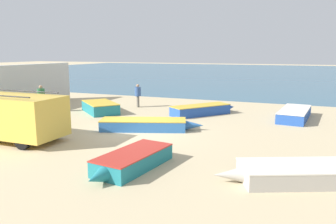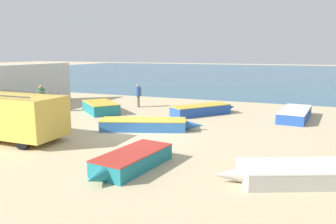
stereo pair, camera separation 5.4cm
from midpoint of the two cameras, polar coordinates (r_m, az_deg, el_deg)
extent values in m
plane|color=tan|center=(16.49, -5.24, -3.43)|extent=(200.00, 200.00, 0.00)
cube|color=#33607A|center=(66.75, 15.70, 6.63)|extent=(120.00, 80.00, 0.01)
cube|color=gold|center=(16.15, -25.56, -0.51)|extent=(4.67, 2.15, 1.75)
cylinder|color=black|center=(17.96, -26.33, -2.16)|extent=(0.72, 0.22, 0.72)
cylinder|color=black|center=(14.65, -24.12, -4.63)|extent=(0.72, 0.22, 0.72)
cylinder|color=black|center=(15.96, -19.34, -3.12)|extent=(0.72, 0.22, 0.72)
cylinder|color=black|center=(16.57, -23.73, 3.37)|extent=(3.82, 0.06, 0.05)
cube|color=#ADA89E|center=(11.06, 22.98, -9.88)|extent=(4.31, 3.05, 0.50)
cone|color=#ADA89E|center=(10.29, 10.22, -10.71)|extent=(1.00, 0.79, 0.47)
cube|color=silver|center=(11.00, 23.04, -8.97)|extent=(0.76, 1.38, 0.05)
cube|color=silver|center=(10.98, 23.07, -8.56)|extent=(4.36, 3.08, 0.04)
cube|color=#1E757F|center=(22.01, -11.79, 0.75)|extent=(3.47, 3.30, 0.65)
cone|color=#1E757F|center=(23.82, -13.06, 1.42)|extent=(0.92, 0.91, 0.62)
cube|color=gold|center=(21.97, -11.82, 1.42)|extent=(1.16, 1.31, 0.05)
cube|color=gold|center=(21.96, -11.83, 1.63)|extent=(3.50, 3.34, 0.04)
cube|color=#1E757F|center=(11.44, -6.13, -8.33)|extent=(1.76, 3.22, 0.53)
cone|color=#1E757F|center=(10.10, -12.54, -11.12)|extent=(0.59, 0.74, 0.50)
cube|color=#B22D23|center=(11.38, -6.15, -7.38)|extent=(1.23, 0.38, 0.05)
cube|color=#B22D23|center=(11.36, -6.16, -6.97)|extent=(1.77, 3.25, 0.04)
cube|color=#234CA3|center=(20.83, 21.09, -0.39)|extent=(1.90, 4.23, 0.57)
cone|color=#234CA3|center=(23.28, 21.88, 0.63)|extent=(0.63, 0.95, 0.54)
cube|color=silver|center=(20.79, 21.13, 0.21)|extent=(1.36, 0.35, 0.05)
cube|color=silver|center=(20.78, 21.14, 0.44)|extent=(1.92, 4.27, 0.04)
cube|color=#2D66AD|center=(16.80, -4.42, -2.26)|extent=(4.49, 2.73, 0.51)
cone|color=#2D66AD|center=(16.71, 4.52, -2.33)|extent=(1.05, 0.78, 0.49)
cube|color=gold|center=(16.76, -4.43, -1.62)|extent=(0.61, 1.24, 0.05)
cube|color=gold|center=(16.74, -4.43, -1.34)|extent=(4.53, 2.76, 0.04)
cube|color=#234CA3|center=(20.83, 5.59, 0.30)|extent=(3.36, 3.80, 0.59)
cone|color=#234CA3|center=(22.26, 10.53, 0.82)|extent=(0.96, 1.01, 0.56)
cube|color=gold|center=(20.80, 5.60, 0.92)|extent=(1.02, 0.87, 0.05)
cube|color=gold|center=(20.78, 5.61, 1.15)|extent=(3.39, 3.84, 0.04)
cylinder|color=#5B564C|center=(23.86, -5.37, 1.85)|extent=(0.15, 0.15, 0.81)
cylinder|color=#5B564C|center=(23.70, -5.26, 1.79)|extent=(0.15, 0.15, 0.81)
cylinder|color=#335189|center=(23.68, -5.34, 3.55)|extent=(0.44, 0.44, 0.64)
sphere|color=tan|center=(23.63, -5.36, 4.58)|extent=(0.22, 0.22, 0.22)
cylinder|color=navy|center=(23.22, -21.36, 1.02)|extent=(0.16, 0.16, 0.87)
cylinder|color=navy|center=(23.31, -20.98, 1.08)|extent=(0.16, 0.16, 0.87)
cylinder|color=#2D6B3D|center=(23.16, -21.29, 2.95)|extent=(0.47, 0.47, 0.69)
sphere|color=tan|center=(23.11, -21.37, 4.09)|extent=(0.24, 0.24, 0.24)
camera|label=1|loc=(0.03, -90.10, -0.02)|focal=35.00mm
camera|label=2|loc=(0.03, 89.90, 0.02)|focal=35.00mm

